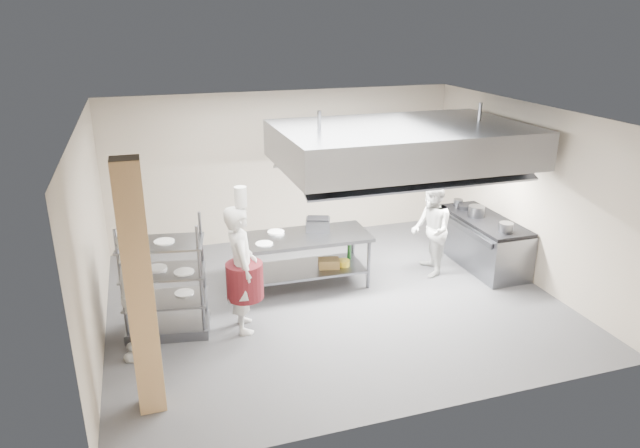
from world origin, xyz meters
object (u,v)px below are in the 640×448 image
object	(u,v)px
chef_head	(241,269)
chef_plating	(135,294)
island	(302,261)
pass_rack	(164,278)
stockpot	(476,211)
griddle	(318,225)
cooking_range	(482,243)
chef_line	(431,230)

from	to	relation	value
chef_head	chef_plating	world-z (taller)	chef_head
island	chef_plating	size ratio (longest dim) A/B	1.26
island	pass_rack	world-z (taller)	pass_rack
island	chef_head	size ratio (longest dim) A/B	1.19
island	stockpot	world-z (taller)	stockpot
chef_plating	griddle	bearing A→B (deg)	124.64
cooking_range	chef_plating	xyz separation A→B (m)	(-6.08, -1.21, 0.49)
island	stockpot	distance (m)	3.36
chef_plating	stockpot	bearing A→B (deg)	110.40
pass_rack	cooking_range	distance (m)	5.74
cooking_range	griddle	bearing A→B (deg)	174.08
pass_rack	griddle	world-z (taller)	pass_rack
chef_line	stockpot	size ratio (longest dim) A/B	5.79
cooking_range	chef_line	distance (m)	1.20
pass_rack	chef_head	size ratio (longest dim) A/B	0.91
stockpot	griddle	bearing A→B (deg)	176.51
cooking_range	chef_head	world-z (taller)	chef_head
chef_plating	griddle	world-z (taller)	chef_plating
cooking_range	pass_rack	bearing A→B (deg)	-172.75
chef_head	stockpot	world-z (taller)	chef_head
chef_line	griddle	xyz separation A→B (m)	(-1.95, 0.39, 0.17)
griddle	stockpot	distance (m)	2.98
island	pass_rack	distance (m)	2.46
chef_head	chef_plating	xyz separation A→B (m)	(-1.46, -0.26, -0.05)
pass_rack	chef_line	bearing A→B (deg)	18.12
chef_line	griddle	size ratio (longest dim) A/B	4.11
pass_rack	chef_head	xyz separation A→B (m)	(1.06, -0.23, 0.09)
island	cooking_range	world-z (taller)	island
island	griddle	xyz separation A→B (m)	(0.35, 0.17, 0.55)
pass_rack	chef_head	world-z (taller)	chef_head
chef_line	chef_plating	world-z (taller)	chef_plating
island	griddle	distance (m)	0.68
stockpot	pass_rack	bearing A→B (deg)	-171.24
cooking_range	island	bearing A→B (deg)	177.53
chef_line	pass_rack	bearing A→B (deg)	-67.36
chef_plating	stockpot	xyz separation A→B (m)	(5.98, 1.35, 0.09)
griddle	island	bearing A→B (deg)	-134.63
chef_line	chef_plating	size ratio (longest dim) A/B	0.92
griddle	chef_head	bearing A→B (deg)	-121.64
island	pass_rack	size ratio (longest dim) A/B	1.32
griddle	chef_line	bearing A→B (deg)	7.79
island	chef_plating	xyz separation A→B (m)	(-2.66, -1.36, 0.45)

